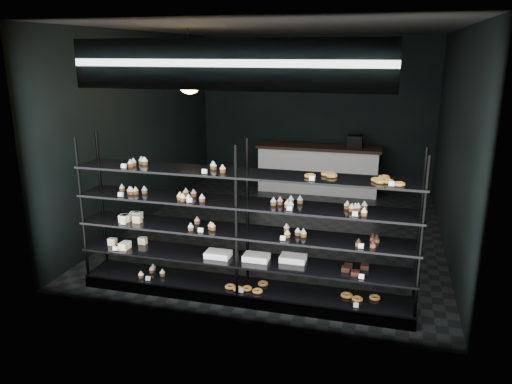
% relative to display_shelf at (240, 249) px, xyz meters
% --- Properties ---
extents(room, '(5.01, 6.01, 3.20)m').
position_rel_display_shelf_xyz_m(room, '(0.01, 2.45, 0.97)').
color(room, black).
rests_on(room, ground).
extents(display_shelf, '(4.00, 0.50, 1.91)m').
position_rel_display_shelf_xyz_m(display_shelf, '(0.00, 0.00, 0.00)').
color(display_shelf, black).
rests_on(display_shelf, room).
extents(signage, '(3.30, 0.05, 0.50)m').
position_rel_display_shelf_xyz_m(signage, '(0.01, -0.48, 2.12)').
color(signage, '#0D1642').
rests_on(signage, room).
extents(pendant_lamp, '(0.32, 0.32, 0.89)m').
position_rel_display_shelf_xyz_m(pendant_lamp, '(-1.16, 1.40, 1.82)').
color(pendant_lamp, black).
rests_on(pendant_lamp, room).
extents(service_counter, '(2.55, 0.65, 1.23)m').
position_rel_display_shelf_xyz_m(service_counter, '(0.20, 4.95, -0.13)').
color(service_counter, silver).
rests_on(service_counter, room).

